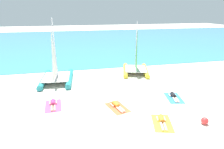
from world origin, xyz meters
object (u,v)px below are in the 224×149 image
at_px(sunbather_center_left, 117,105).
at_px(beach_ball, 205,121).
at_px(towel_center_left, 117,107).
at_px(sunbather_leftmost, 53,104).
at_px(sunbather_center_right, 162,121).
at_px(towel_rightmost, 174,98).
at_px(towel_center_right, 162,123).
at_px(towel_leftmost, 53,106).
at_px(sailboat_teal, 56,73).
at_px(sailboat_yellow, 136,66).
at_px(sunbather_rightmost, 174,96).

relative_size(sunbather_center_left, beach_ball, 3.58).
distance_m(towel_center_left, beach_ball, 5.47).
bearing_deg(sunbather_leftmost, sunbather_center_right, -32.57).
bearing_deg(towel_center_left, towel_rightmost, 6.11).
xyz_separation_m(towel_center_right, beach_ball, (2.39, -0.62, 0.21)).
bearing_deg(sunbather_leftmost, towel_leftmost, -90.00).
height_order(sailboat_teal, towel_center_right, sailboat_teal).
bearing_deg(sunbather_center_left, sunbather_leftmost, 148.75).
bearing_deg(towel_center_right, towel_center_left, 131.65).
relative_size(sunbather_center_left, towel_center_right, 0.81).
relative_size(sailboat_yellow, towel_center_left, 2.78).
relative_size(sunbather_leftmost, sunbather_center_right, 1.01).
height_order(sailboat_yellow, beach_ball, sailboat_yellow).
bearing_deg(sunbather_rightmost, towel_rightmost, -90.00).
distance_m(sailboat_teal, towel_rightmost, 10.44).
bearing_deg(sunbather_leftmost, beach_ball, -29.33).
bearing_deg(towel_rightmost, sunbather_center_right, -130.22).
relative_size(towel_center_left, sunbather_center_right, 1.23).
height_order(sunbather_leftmost, towel_rightmost, sunbather_leftmost).
xyz_separation_m(towel_leftmost, sunbather_center_left, (4.31, -1.14, 0.13)).
bearing_deg(towel_leftmost, sunbather_leftmost, 93.46).
height_order(sunbather_leftmost, sunbather_center_left, same).
height_order(sailboat_yellow, towel_center_right, sailboat_yellow).
relative_size(sailboat_yellow, sunbather_center_right, 3.42).
bearing_deg(towel_leftmost, towel_rightmost, -4.55).
height_order(sunbather_center_right, towel_rightmost, sunbather_center_right).
xyz_separation_m(sailboat_yellow, towel_leftmost, (-8.04, -5.66, -0.78)).
height_order(sailboat_teal, sunbather_center_left, sailboat_teal).
distance_m(towel_leftmost, sunbather_rightmost, 8.95).
relative_size(sailboat_teal, towel_rightmost, 3.01).
bearing_deg(sailboat_yellow, sunbather_center_right, -83.60).
bearing_deg(sunbather_center_left, towel_rightmost, -10.41).
height_order(sailboat_teal, towel_rightmost, sailboat_teal).
distance_m(sunbather_center_right, sunbather_rightmost, 3.79).
bearing_deg(sailboat_teal, towel_center_left, -49.87).
bearing_deg(sailboat_teal, sunbather_center_right, -47.85).
bearing_deg(sunbather_rightmost, towel_leftmost, -172.68).
height_order(sailboat_yellow, towel_center_left, sailboat_yellow).
bearing_deg(sailboat_yellow, sailboat_teal, -157.43).
bearing_deg(sunbather_center_right, sunbather_rightmost, 66.48).
relative_size(sunbather_rightmost, beach_ball, 3.61).
bearing_deg(sunbather_leftmost, towel_rightmost, -8.44).
relative_size(sailboat_yellow, towel_center_right, 2.78).
xyz_separation_m(sailboat_teal, towel_rightmost, (8.88, -5.42, -0.85)).
height_order(sailboat_yellow, sunbather_leftmost, sailboat_yellow).
xyz_separation_m(sailboat_teal, towel_leftmost, (-0.03, -4.71, -0.85)).
distance_m(towel_center_right, sunbather_rightmost, 3.85).
relative_size(towel_leftmost, towel_center_left, 1.00).
bearing_deg(sunbather_center_left, sailboat_yellow, 45.59).
bearing_deg(towel_center_left, beach_ball, -33.77).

